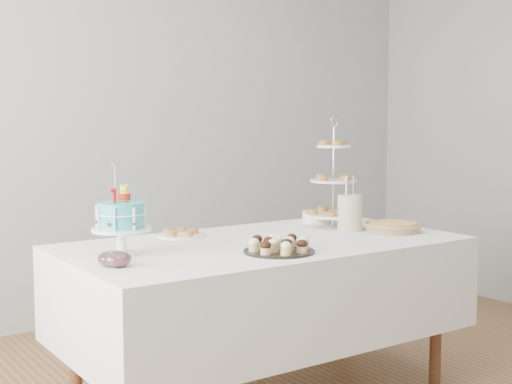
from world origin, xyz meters
TOP-DOWN VIEW (x-y plane):
  - walls at (0.00, 0.00)m, footprint 5.04×4.04m
  - table at (0.00, 0.30)m, footprint 1.92×1.02m
  - birthday_cake at (-0.71, 0.36)m, footprint 0.26×0.26m
  - cupcake_tray at (-0.11, 0.03)m, footprint 0.32×0.32m
  - pie at (0.73, 0.16)m, footprint 0.30×0.30m
  - tiered_stand at (0.58, 0.46)m, footprint 0.31×0.31m
  - plate_stack at (0.60, 0.63)m, footprint 0.17×0.17m
  - pastry_plate at (-0.26, 0.65)m, footprint 0.24×0.24m
  - jam_bowl_a at (-0.82, 0.15)m, footprint 0.11×0.11m
  - jam_bowl_b at (-0.84, 0.18)m, footprint 0.10×0.10m
  - utensil_pitcher at (0.57, 0.32)m, footprint 0.14×0.13m

SIDE VIEW (x-z plane):
  - table at x=0.00m, z-range 0.16..0.93m
  - pastry_plate at x=-0.26m, z-range 0.77..0.80m
  - pie at x=0.73m, z-range 0.77..0.82m
  - jam_bowl_b at x=-0.84m, z-range 0.77..0.83m
  - jam_bowl_a at x=-0.82m, z-range 0.77..0.83m
  - plate_stack at x=0.60m, z-range 0.77..0.84m
  - cupcake_tray at x=-0.11m, z-range 0.77..0.84m
  - utensil_pitcher at x=0.57m, z-range 0.73..1.02m
  - birthday_cake at x=-0.71m, z-range 0.68..1.08m
  - tiered_stand at x=0.58m, z-range 0.72..1.32m
  - walls at x=0.00m, z-range 0.00..2.70m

